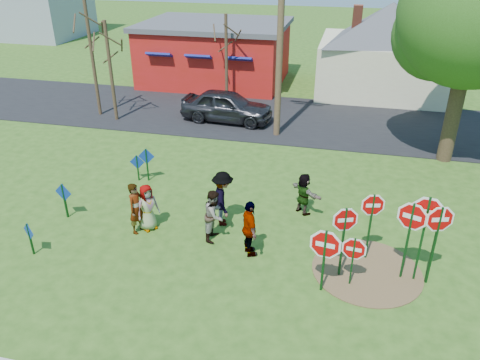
# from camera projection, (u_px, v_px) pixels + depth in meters

# --- Properties ---
(ground) EXTENTS (120.00, 120.00, 0.00)m
(ground) POSITION_uv_depth(u_px,v_px,m) (227.00, 233.00, 15.54)
(ground) COLOR #2B5016
(ground) RESTS_ON ground
(road) EXTENTS (120.00, 7.50, 0.04)m
(road) POSITION_uv_depth(u_px,v_px,m) (281.00, 118.00, 25.48)
(road) COLOR black
(road) RESTS_ON ground
(dirt_patch) EXTENTS (3.20, 3.20, 0.03)m
(dirt_patch) POSITION_uv_depth(u_px,v_px,m) (367.00, 271.00, 13.75)
(dirt_patch) COLOR brown
(dirt_patch) RESTS_ON ground
(red_building) EXTENTS (9.40, 7.69, 3.90)m
(red_building) POSITION_uv_depth(u_px,v_px,m) (216.00, 52.00, 31.32)
(red_building) COLOR #A61910
(red_building) RESTS_ON ground
(cream_house) EXTENTS (9.40, 9.40, 6.50)m
(cream_house) POSITION_uv_depth(u_px,v_px,m) (388.00, 45.00, 28.64)
(cream_house) COLOR beige
(cream_house) RESTS_ON ground
(stop_sign_a) EXTENTS (1.15, 0.18, 2.10)m
(stop_sign_a) POSITION_uv_depth(u_px,v_px,m) (325.00, 249.00, 12.41)
(stop_sign_a) COLOR #103B15
(stop_sign_a) RESTS_ON ground
(stop_sign_b) EXTENTS (0.92, 0.24, 2.35)m
(stop_sign_b) POSITION_uv_depth(u_px,v_px,m) (372.00, 211.00, 13.56)
(stop_sign_b) COLOR #103B15
(stop_sign_b) RESTS_ON ground
(stop_sign_c) EXTENTS (1.18, 0.21, 2.85)m
(stop_sign_c) POSITION_uv_depth(u_px,v_px,m) (426.00, 221.00, 12.53)
(stop_sign_c) COLOR #103B15
(stop_sign_c) RESTS_ON ground
(stop_sign_d) EXTENTS (1.00, 0.32, 2.63)m
(stop_sign_d) POSITION_uv_depth(u_px,v_px,m) (438.00, 226.00, 12.46)
(stop_sign_d) COLOR #103B15
(stop_sign_d) RESTS_ON ground
(stop_sign_e) EXTENTS (0.92, 0.09, 1.67)m
(stop_sign_e) POSITION_uv_depth(u_px,v_px,m) (354.00, 252.00, 12.74)
(stop_sign_e) COLOR #103B15
(stop_sign_e) RESTS_ON ground
(stop_sign_f) EXTENTS (1.04, 0.41, 2.61)m
(stop_sign_f) POSITION_uv_depth(u_px,v_px,m) (411.00, 223.00, 12.66)
(stop_sign_f) COLOR #103B15
(stop_sign_f) RESTS_ON ground
(stop_sign_g) EXTENTS (0.93, 0.36, 2.38)m
(stop_sign_g) POSITION_uv_depth(u_px,v_px,m) (344.00, 227.00, 12.86)
(stop_sign_g) COLOR #103B15
(stop_sign_g) RESTS_ON ground
(blue_diamond_a) EXTENTS (0.52, 0.29, 1.12)m
(blue_diamond_a) POSITION_uv_depth(u_px,v_px,m) (30.00, 235.00, 14.19)
(blue_diamond_a) COLOR #103B15
(blue_diamond_a) RESTS_ON ground
(blue_diamond_b) EXTENTS (0.67, 0.11, 1.32)m
(blue_diamond_b) POSITION_uv_depth(u_px,v_px,m) (64.00, 197.00, 16.06)
(blue_diamond_b) COLOR #103B15
(blue_diamond_b) RESTS_ON ground
(blue_diamond_c) EXTENTS (0.61, 0.08, 1.11)m
(blue_diamond_c) POSITION_uv_depth(u_px,v_px,m) (137.00, 165.00, 18.64)
(blue_diamond_c) COLOR #103B15
(blue_diamond_c) RESTS_ON ground
(blue_diamond_d) EXTENTS (0.66, 0.10, 1.39)m
(blue_diamond_d) POSITION_uv_depth(u_px,v_px,m) (147.00, 161.00, 18.55)
(blue_diamond_d) COLOR #103B15
(blue_diamond_d) RESTS_ON ground
(person_a) EXTENTS (0.90, 0.95, 1.63)m
(person_a) POSITION_uv_depth(u_px,v_px,m) (147.00, 207.00, 15.43)
(person_a) COLOR #3D408A
(person_a) RESTS_ON ground
(person_b) EXTENTS (0.56, 0.72, 1.77)m
(person_b) POSITION_uv_depth(u_px,v_px,m) (136.00, 208.00, 15.25)
(person_b) COLOR #1E6F66
(person_b) RESTS_ON ground
(person_c) EXTENTS (0.71, 0.88, 1.74)m
(person_c) POSITION_uv_depth(u_px,v_px,m) (214.00, 215.00, 14.90)
(person_c) COLOR #8F5840
(person_c) RESTS_ON ground
(person_d) EXTENTS (1.14, 1.43, 1.94)m
(person_d) POSITION_uv_depth(u_px,v_px,m) (223.00, 199.00, 15.63)
(person_d) COLOR #38383E
(person_d) RESTS_ON ground
(person_e) EXTENTS (0.92, 1.17, 1.86)m
(person_e) POSITION_uv_depth(u_px,v_px,m) (250.00, 229.00, 14.08)
(person_e) COLOR #523863
(person_e) RESTS_ON ground
(person_f) EXTENTS (1.36, 1.28, 1.53)m
(person_f) POSITION_uv_depth(u_px,v_px,m) (304.00, 194.00, 16.37)
(person_f) COLOR #1D4F2D
(person_f) RESTS_ON ground
(suv) EXTENTS (4.96, 2.30, 1.64)m
(suv) POSITION_uv_depth(u_px,v_px,m) (227.00, 106.00, 24.67)
(suv) COLOR #303035
(suv) RESTS_ON road
(utility_pole) EXTENTS (2.40, 0.33, 9.82)m
(utility_pole) POSITION_uv_depth(u_px,v_px,m) (281.00, 28.00, 20.94)
(utility_pole) COLOR #4C3823
(utility_pole) RESTS_ON ground
(leafy_tree) EXTENTS (6.42, 5.86, 9.12)m
(leafy_tree) POSITION_uv_depth(u_px,v_px,m) (478.00, 21.00, 18.01)
(leafy_tree) COLOR #382819
(leafy_tree) RESTS_ON ground
(bare_tree_west) EXTENTS (1.80, 1.80, 5.17)m
(bare_tree_west) POSITION_uv_depth(u_px,v_px,m) (109.00, 57.00, 23.72)
(bare_tree_west) COLOR #382819
(bare_tree_west) RESTS_ON ground
(bare_tree_east) EXTENTS (1.80, 1.80, 5.06)m
(bare_tree_east) POSITION_uv_depth(u_px,v_px,m) (226.00, 47.00, 26.47)
(bare_tree_east) COLOR #382819
(bare_tree_east) RESTS_ON ground
(bare_tree_mid) EXTENTS (1.80, 1.80, 6.26)m
(bare_tree_mid) POSITION_uv_depth(u_px,v_px,m) (90.00, 40.00, 24.15)
(bare_tree_mid) COLOR #382819
(bare_tree_mid) RESTS_ON ground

